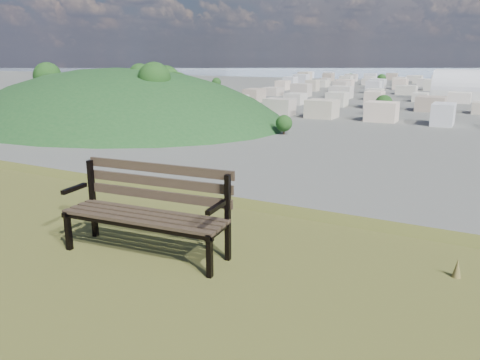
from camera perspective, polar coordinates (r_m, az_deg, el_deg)
The scene contains 4 objects.
park_bench at distance 4.71m, azimuth -11.01°, elevation -3.02°, with size 1.71×0.68×0.87m.
green_wooded_hill at distance 207.26m, azimuth -14.49°, elevation 7.08°, with size 170.25×136.20×85.12m.
city_trees at distance 322.14m, azimuth 23.02°, elevation 9.89°, with size 406.52×387.20×9.98m.
far_hills at distance 1405.44m, azimuth 26.05°, elevation 13.46°, with size 2050.00×340.00×60.00m.
Camera 1 is at (2.47, -1.08, 26.93)m, focal length 35.00 mm.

